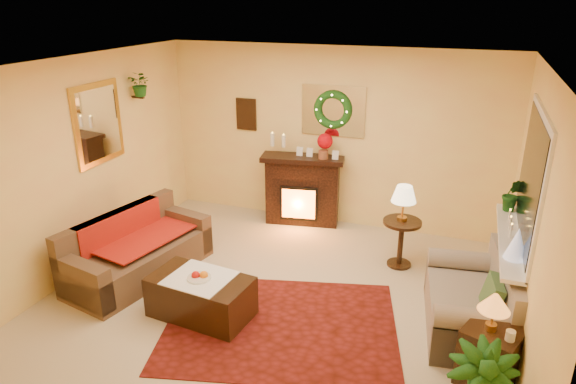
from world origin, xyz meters
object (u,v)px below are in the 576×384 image
(loveseat, at_px, (470,293))
(coffee_table, at_px, (201,298))
(end_table_square, at_px, (490,357))
(fireplace, at_px, (303,188))
(side_table_round, at_px, (401,242))
(sofa, at_px, (138,244))

(loveseat, height_order, coffee_table, loveseat)
(end_table_square, distance_m, coffee_table, 2.89)
(fireplace, xyz_separation_m, side_table_round, (1.59, -0.85, -0.23))
(coffee_table, bearing_deg, fireplace, 90.78)
(side_table_round, relative_size, end_table_square, 1.12)
(side_table_round, xyz_separation_m, end_table_square, (1.05, -1.87, -0.05))
(loveseat, bearing_deg, end_table_square, -83.29)
(side_table_round, bearing_deg, end_table_square, -60.65)
(fireplace, height_order, loveseat, fireplace)
(end_table_square, height_order, coffee_table, end_table_square)
(loveseat, distance_m, coffee_table, 2.80)
(sofa, xyz_separation_m, end_table_square, (4.01, -0.54, -0.16))
(fireplace, bearing_deg, end_table_square, -55.72)
(sofa, bearing_deg, fireplace, 69.78)
(side_table_round, distance_m, end_table_square, 2.15)
(sofa, distance_m, fireplace, 2.58)
(sofa, height_order, end_table_square, sofa)
(side_table_round, bearing_deg, sofa, -155.75)
(side_table_round, height_order, coffee_table, side_table_round)
(sofa, bearing_deg, coffee_table, -11.81)
(side_table_round, bearing_deg, loveseat, -52.24)
(fireplace, xyz_separation_m, loveseat, (2.44, -1.95, -0.13))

